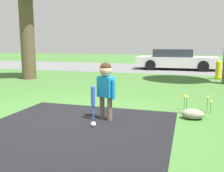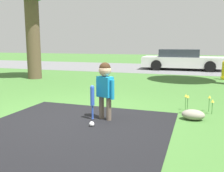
% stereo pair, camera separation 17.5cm
% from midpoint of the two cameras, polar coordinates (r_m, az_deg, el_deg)
% --- Properties ---
extents(ground_plane, '(60.00, 60.00, 0.00)m').
position_cam_midpoint_polar(ground_plane, '(4.93, -9.05, -7.14)').
color(ground_plane, '#3D6B2D').
extents(street_strip, '(40.00, 6.00, 0.01)m').
position_cam_midpoint_polar(street_strip, '(15.11, 10.31, 4.06)').
color(street_strip, slate).
rests_on(street_strip, ground).
extents(child, '(0.41, 0.27, 1.08)m').
position_cam_midpoint_polar(child, '(4.60, -0.52, 0.73)').
color(child, '#6B5B4C').
rests_on(child, ground).
extents(baseball_bat, '(0.08, 0.08, 0.66)m').
position_cam_midpoint_polar(baseball_bat, '(4.65, -3.44, -2.64)').
color(baseball_bat, blue).
rests_on(baseball_bat, ground).
extents(sports_ball, '(0.09, 0.09, 0.09)m').
position_cam_midpoint_polar(sports_ball, '(4.35, -3.49, -8.68)').
color(sports_ball, white).
rests_on(sports_ball, ground).
extents(parked_car, '(4.42, 2.04, 1.13)m').
position_cam_midpoint_polar(parked_car, '(14.50, 16.08, 5.75)').
color(parked_car, silver).
rests_on(parked_car, ground).
extents(flower_bed, '(0.59, 0.41, 0.40)m').
position_cam_midpoint_polar(flower_bed, '(5.48, 20.07, -2.73)').
color(flower_bed, '#38702D').
rests_on(flower_bed, ground).
extents(edging_rock, '(0.42, 0.29, 0.19)m').
position_cam_midpoint_polar(edging_rock, '(4.97, 19.01, -6.23)').
color(edging_rock, gray).
rests_on(edging_rock, ground).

